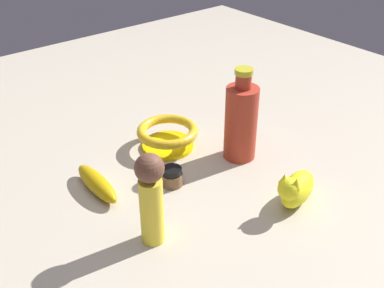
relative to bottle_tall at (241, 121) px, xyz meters
The scene contains 7 objects.
ground 0.17m from the bottle_tall, behind, with size 2.00×2.00×0.00m, color #BCB29E.
bottle_tall is the anchor object (origin of this frame).
cat_figurine 0.22m from the bottle_tall, 100.75° to the right, with size 0.14×0.08×0.09m.
person_figure_adult 0.34m from the bottle_tall, 161.60° to the right, with size 0.05×0.05×0.19m.
nail_polish_jar 0.21m from the bottle_tall, behind, with size 0.05×0.05×0.04m.
banana 0.35m from the bottle_tall, 164.95° to the left, with size 0.16×0.04×0.04m, color #C0970A.
bowl 0.18m from the bottle_tall, 128.35° to the left, with size 0.15×0.15×0.06m.
Camera 1 is at (-0.54, -0.66, 0.61)m, focal length 44.28 mm.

